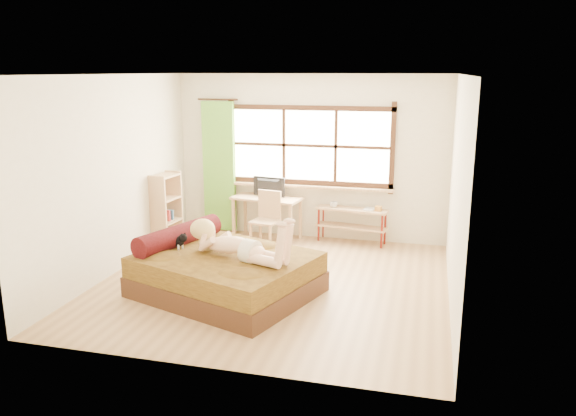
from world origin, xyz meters
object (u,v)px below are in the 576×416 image
(woman, at_px, (235,233))
(pipe_shelf, at_px, (352,218))
(kitten, at_px, (176,239))
(chair, at_px, (267,216))
(bookshelf, at_px, (167,210))
(bed, at_px, (223,272))
(desk, at_px, (267,203))

(woman, bearing_deg, pipe_shelf, 86.59)
(kitten, height_order, pipe_shelf, kitten)
(chair, xyz_separation_m, bookshelf, (-1.54, -0.42, 0.10))
(bed, bearing_deg, kitten, -167.86)
(chair, relative_size, pipe_shelf, 0.75)
(chair, bearing_deg, pipe_shelf, 30.31)
(woman, height_order, chair, woman)
(woman, bearing_deg, chair, 115.12)
(kitten, height_order, desk, kitten)
(woman, relative_size, chair, 1.61)
(desk, bearing_deg, pipe_shelf, 14.52)
(kitten, distance_m, bookshelf, 1.77)
(bookshelf, bearing_deg, desk, 34.85)
(bed, height_order, desk, bed)
(bed, distance_m, chair, 2.05)
(bed, height_order, woman, woman)
(pipe_shelf, bearing_deg, bed, -108.46)
(kitten, bearing_deg, woman, 9.42)
(desk, height_order, bookshelf, bookshelf)
(desk, bearing_deg, woman, -72.63)
(bed, relative_size, woman, 1.72)
(pipe_shelf, height_order, bookshelf, bookshelf)
(pipe_shelf, bearing_deg, woman, -104.25)
(kitten, relative_size, bookshelf, 0.26)
(woman, xyz_separation_m, kitten, (-0.87, 0.15, -0.18))
(chair, xyz_separation_m, pipe_shelf, (1.30, 0.49, -0.07))
(chair, height_order, pipe_shelf, chair)
(bed, bearing_deg, bookshelf, 153.12)
(bookshelf, bearing_deg, pipe_shelf, 23.53)
(bed, bearing_deg, chair, 109.78)
(woman, height_order, kitten, woman)
(woman, distance_m, bookshelf, 2.44)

